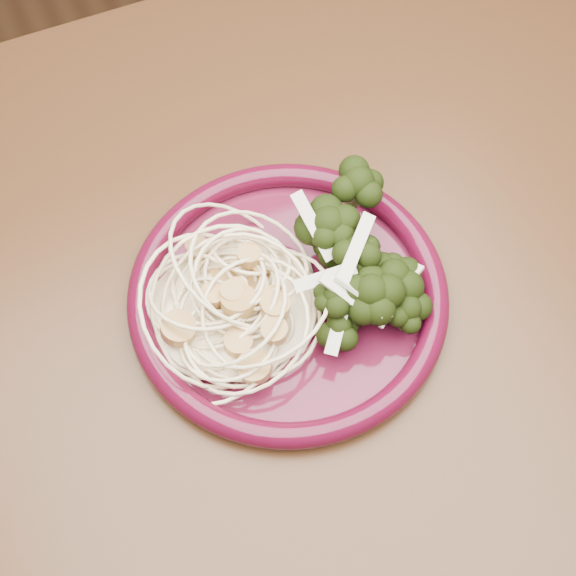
{
  "coord_description": "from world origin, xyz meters",
  "views": [
    {
      "loc": [
        -0.19,
        -0.24,
        1.3
      ],
      "look_at": [
        -0.07,
        0.03,
        0.77
      ],
      "focal_mm": 50.0,
      "sensor_mm": 36.0,
      "label": 1
    }
  ],
  "objects": [
    {
      "name": "onion_garnish",
      "position": [
        -0.02,
        0.02,
        0.81
      ],
      "size": [
        0.07,
        0.1,
        0.05
      ],
      "primitive_type": null,
      "rotation": [
        0.0,
        0.0,
        -0.13
      ],
      "color": "beige",
      "rests_on": "broccoli_pile"
    },
    {
      "name": "dining_table",
      "position": [
        0.0,
        0.0,
        0.65
      ],
      "size": [
        1.2,
        0.8,
        0.75
      ],
      "color": "#472814",
      "rests_on": "ground"
    },
    {
      "name": "broccoli_pile",
      "position": [
        -0.02,
        0.02,
        0.78
      ],
      "size": [
        0.11,
        0.15,
        0.05
      ],
      "primitive_type": "ellipsoid",
      "rotation": [
        0.0,
        0.0,
        -0.13
      ],
      "color": "black",
      "rests_on": "dinner_plate"
    },
    {
      "name": "dinner_plate",
      "position": [
        -0.07,
        0.03,
        0.76
      ],
      "size": [
        0.28,
        0.28,
        0.02
      ],
      "rotation": [
        0.0,
        0.0,
        -0.13
      ],
      "color": "#4B0F23",
      "rests_on": "dining_table"
    },
    {
      "name": "spaghetti_pile",
      "position": [
        -0.12,
        0.04,
        0.77
      ],
      "size": [
        0.15,
        0.14,
        0.03
      ],
      "primitive_type": "ellipsoid",
      "rotation": [
        0.0,
        0.0,
        -0.13
      ],
      "color": "#FAE6B4",
      "rests_on": "dinner_plate"
    },
    {
      "name": "scallop_cluster",
      "position": [
        -0.12,
        0.04,
        0.81
      ],
      "size": [
        0.14,
        0.14,
        0.04
      ],
      "primitive_type": null,
      "rotation": [
        0.0,
        0.0,
        -0.13
      ],
      "color": "tan",
      "rests_on": "spaghetti_pile"
    }
  ]
}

